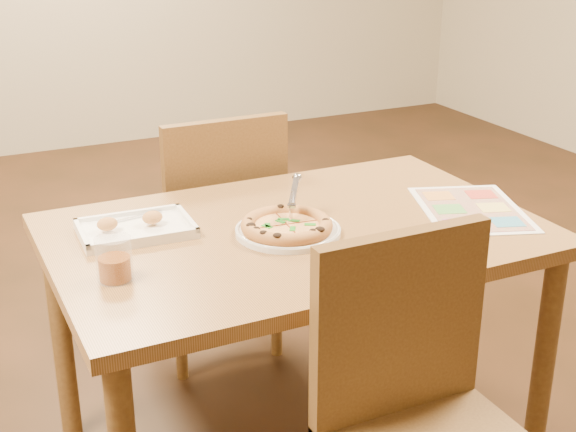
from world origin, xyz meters
name	(u,v)px	position (x,y,z in m)	size (l,w,h in m)	color
dining_table	(296,257)	(0.00, 0.00, 0.63)	(1.30, 0.85, 0.72)	olive
chair_near	(420,391)	(0.00, -0.60, 0.57)	(0.42, 0.42, 0.47)	brown
chair_far	(218,209)	(0.00, 0.60, 0.57)	(0.42, 0.42, 0.47)	brown
plate	(288,231)	(-0.04, -0.03, 0.73)	(0.28, 0.28, 0.01)	silver
pizza	(287,226)	(-0.04, -0.03, 0.75)	(0.24, 0.24, 0.04)	#BC8340
pizza_cutter	(294,196)	(0.00, 0.02, 0.80)	(0.09, 0.13, 0.09)	silver
appetizer_tray	(135,229)	(-0.40, 0.15, 0.73)	(0.30, 0.22, 0.06)	white
glass_tumbler	(114,262)	(-0.52, -0.10, 0.77)	(0.08, 0.08, 0.11)	#7A3509
menu	(471,209)	(0.51, -0.09, 0.72)	(0.28, 0.39, 0.01)	white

